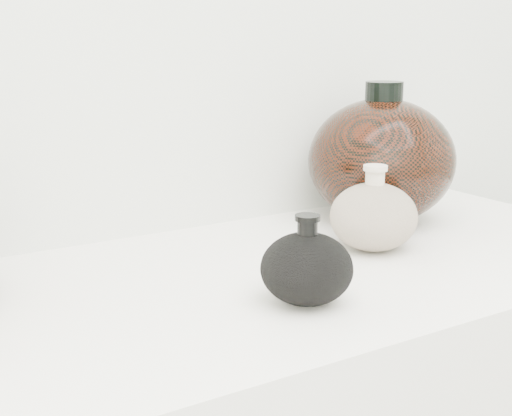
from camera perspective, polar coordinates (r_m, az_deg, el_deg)
black_gourd_vase at (r=0.82m, az=4.07°, el=-4.80°), size 0.12×0.12×0.10m
cream_gourd_vase at (r=1.03m, az=9.38°, el=-0.63°), size 0.14×0.14×0.12m
right_round_pot at (r=1.18m, az=9.99°, el=3.81°), size 0.28×0.28×0.23m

